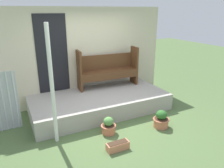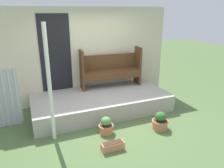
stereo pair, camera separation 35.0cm
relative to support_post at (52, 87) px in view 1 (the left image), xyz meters
The scene contains 8 objects.
ground_plane 1.77m from the support_post, ahead, with size 24.00×24.00×0.00m, color #516B3D.
porch_slab 1.89m from the support_post, 34.81° to the left, with size 3.47×1.63×0.42m.
house_wall 2.21m from the support_post, 53.73° to the left, with size 4.67×0.08×2.60m.
support_post is the anchor object (origin of this frame).
bench 2.37m from the support_post, 38.82° to the left, with size 1.73×0.51×1.09m.
flower_pot_left 1.47m from the support_post, 10.38° to the right, with size 0.33×0.33×0.37m.
flower_pot_middle 2.49m from the support_post, 12.16° to the right, with size 0.37×0.37×0.40m.
planter_box_rect 1.66m from the support_post, 39.88° to the right, with size 0.44×0.16×0.16m.
Camera 1 is at (-2.03, -4.03, 2.52)m, focal length 35.00 mm.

